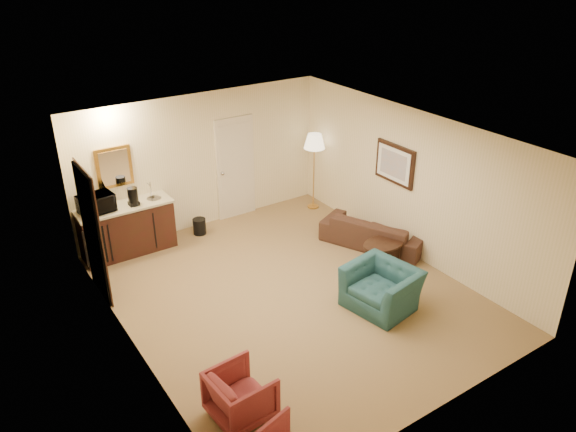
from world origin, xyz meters
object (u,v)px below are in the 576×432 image
teal_armchair (382,281)px  coffee_table (383,254)px  sofa (374,227)px  floor_lamp (314,172)px  coffee_maker (133,197)px  waste_bin (199,226)px  microwave (96,202)px  rose_chair_near (241,393)px  wetbar_cabinet (127,229)px

teal_armchair → coffee_table: (0.84, 0.88, -0.22)m
sofa → floor_lamp: 1.98m
coffee_table → coffee_maker: 4.41m
teal_armchair → coffee_table: size_ratio=1.31×
sofa → coffee_table: 0.73m
sofa → floor_lamp: bearing=-26.4°
waste_bin → microwave: size_ratio=0.54×
teal_armchair → floor_lamp: floor_lamp is taller
sofa → microwave: microwave is taller
rose_chair_near → floor_lamp: floor_lamp is taller
coffee_table → microwave: bearing=143.7°
wetbar_cabinet → teal_armchair: wetbar_cabinet is taller
coffee_table → waste_bin: size_ratio=2.50×
wetbar_cabinet → coffee_maker: (0.15, -0.08, 0.62)m
teal_armchair → coffee_table: bearing=126.2°
rose_chair_near → waste_bin: 4.72m
waste_bin → wetbar_cabinet: bearing=177.0°
rose_chair_near → coffee_maker: 4.50m
teal_armchair → coffee_table: 1.24m
sofa → waste_bin: sofa is taller
wetbar_cabinet → sofa: 4.42m
sofa → teal_armchair: bearing=116.8°
waste_bin → microwave: (-1.81, 0.07, 0.96)m
wetbar_cabinet → coffee_table: wetbar_cabinet is taller
floor_lamp → coffee_maker: 3.71m
coffee_table → sofa: bearing=60.8°
sofa → rose_chair_near: (-4.05, -2.25, -0.02)m
rose_chair_near → floor_lamp: (4.10, 4.18, 0.46)m
coffee_maker → waste_bin: bearing=13.3°
rose_chair_near → waste_bin: size_ratio=2.24×
wetbar_cabinet → teal_armchair: (2.61, -3.76, -0.02)m
sofa → teal_armchair: (-1.19, -1.51, 0.07)m
waste_bin → rose_chair_near: bearing=-109.8°
wetbar_cabinet → coffee_maker: bearing=-27.9°
waste_bin → coffee_maker: coffee_maker is taller
waste_bin → teal_armchair: bearing=-71.2°
teal_armchair → floor_lamp: 3.68m
floor_lamp → waste_bin: size_ratio=5.21×
floor_lamp → rose_chair_near: bearing=-134.4°
wetbar_cabinet → sofa: size_ratio=0.87×
sofa → wetbar_cabinet: bearing=34.5°
wetbar_cabinet → teal_armchair: 4.58m
teal_armchair → wetbar_cabinet: bearing=-155.4°
teal_armchair → rose_chair_near: bearing=-85.6°
rose_chair_near → coffee_maker: size_ratio=2.13×
teal_armchair → microwave: bearing=-150.9°
floor_lamp → waste_bin: (-2.50, 0.25, -0.65)m
microwave → coffee_table: bearing=-43.5°
teal_armchair → coffee_maker: coffee_maker is taller
wetbar_cabinet → rose_chair_near: size_ratio=2.38×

